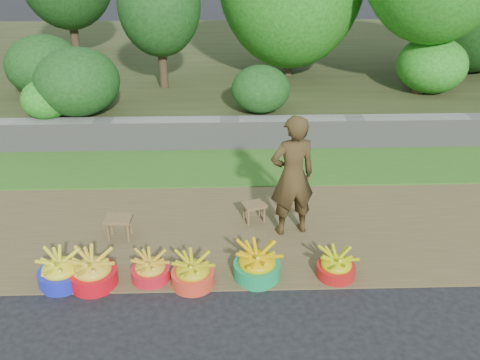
{
  "coord_description": "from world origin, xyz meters",
  "views": [
    {
      "loc": [
        -0.09,
        -4.81,
        3.83
      ],
      "look_at": [
        0.1,
        1.3,
        0.75
      ],
      "focal_mm": 40.0,
      "sensor_mm": 36.0,
      "label": 1
    }
  ],
  "objects_px": {
    "basin_e": "(257,264)",
    "stool_right": "(254,207)",
    "basin_d": "(193,273)",
    "basin_a": "(61,271)",
    "basin_b": "(93,271)",
    "basin_f": "(336,266)",
    "basin_c": "(150,269)",
    "vendor_woman": "(292,176)",
    "stool_left": "(119,222)"
  },
  "relations": [
    {
      "from": "basin_e",
      "to": "stool_right",
      "type": "bearing_deg",
      "value": 88.34
    },
    {
      "from": "basin_d",
      "to": "stool_right",
      "type": "relative_size",
      "value": 1.36
    },
    {
      "from": "basin_a",
      "to": "basin_b",
      "type": "height_order",
      "value": "basin_b"
    },
    {
      "from": "basin_a",
      "to": "basin_e",
      "type": "height_order",
      "value": "basin_e"
    },
    {
      "from": "basin_a",
      "to": "basin_f",
      "type": "height_order",
      "value": "basin_a"
    },
    {
      "from": "basin_c",
      "to": "vendor_woman",
      "type": "height_order",
      "value": "vendor_woman"
    },
    {
      "from": "basin_a",
      "to": "basin_e",
      "type": "xyz_separation_m",
      "value": [
        2.24,
        0.04,
        0.01
      ]
    },
    {
      "from": "basin_c",
      "to": "basin_d",
      "type": "bearing_deg",
      "value": -11.96
    },
    {
      "from": "basin_e",
      "to": "basin_f",
      "type": "distance_m",
      "value": 0.92
    },
    {
      "from": "basin_a",
      "to": "basin_d",
      "type": "bearing_deg",
      "value": -2.52
    },
    {
      "from": "basin_a",
      "to": "basin_c",
      "type": "distance_m",
      "value": 1.01
    },
    {
      "from": "basin_a",
      "to": "stool_right",
      "type": "relative_size",
      "value": 1.44
    },
    {
      "from": "basin_e",
      "to": "basin_f",
      "type": "height_order",
      "value": "basin_e"
    },
    {
      "from": "basin_a",
      "to": "vendor_woman",
      "type": "bearing_deg",
      "value": 20.31
    },
    {
      "from": "basin_b",
      "to": "vendor_woman",
      "type": "distance_m",
      "value": 2.67
    },
    {
      "from": "basin_b",
      "to": "stool_left",
      "type": "xyz_separation_m",
      "value": [
        0.13,
        0.96,
        0.08
      ]
    },
    {
      "from": "stool_right",
      "to": "vendor_woman",
      "type": "height_order",
      "value": "vendor_woman"
    },
    {
      "from": "stool_left",
      "to": "stool_right",
      "type": "bearing_deg",
      "value": 11.53
    },
    {
      "from": "basin_c",
      "to": "basin_d",
      "type": "height_order",
      "value": "basin_d"
    },
    {
      "from": "basin_e",
      "to": "basin_f",
      "type": "bearing_deg",
      "value": -1.07
    },
    {
      "from": "basin_b",
      "to": "basin_f",
      "type": "relative_size",
      "value": 1.2
    },
    {
      "from": "basin_f",
      "to": "vendor_woman",
      "type": "height_order",
      "value": "vendor_woman"
    },
    {
      "from": "basin_a",
      "to": "stool_left",
      "type": "xyz_separation_m",
      "value": [
        0.5,
        0.93,
        0.08
      ]
    },
    {
      "from": "stool_right",
      "to": "basin_e",
      "type": "bearing_deg",
      "value": -91.66
    },
    {
      "from": "vendor_woman",
      "to": "stool_right",
      "type": "bearing_deg",
      "value": -45.56
    },
    {
      "from": "basin_c",
      "to": "basin_f",
      "type": "distance_m",
      "value": 2.15
    },
    {
      "from": "basin_c",
      "to": "basin_d",
      "type": "relative_size",
      "value": 0.91
    },
    {
      "from": "basin_d",
      "to": "basin_f",
      "type": "xyz_separation_m",
      "value": [
        1.66,
        0.09,
        -0.01
      ]
    },
    {
      "from": "basin_e",
      "to": "basin_a",
      "type": "bearing_deg",
      "value": -178.89
    },
    {
      "from": "basin_a",
      "to": "basin_b",
      "type": "bearing_deg",
      "value": -4.51
    },
    {
      "from": "basin_f",
      "to": "basin_d",
      "type": "bearing_deg",
      "value": -176.82
    },
    {
      "from": "basin_d",
      "to": "stool_left",
      "type": "bearing_deg",
      "value": 135.05
    },
    {
      "from": "basin_e",
      "to": "basin_f",
      "type": "xyz_separation_m",
      "value": [
        0.92,
        -0.02,
        -0.03
      ]
    },
    {
      "from": "basin_f",
      "to": "basin_b",
      "type": "bearing_deg",
      "value": -178.86
    },
    {
      "from": "basin_e",
      "to": "basin_d",
      "type": "bearing_deg",
      "value": -171.57
    },
    {
      "from": "basin_b",
      "to": "stool_left",
      "type": "height_order",
      "value": "basin_b"
    },
    {
      "from": "basin_c",
      "to": "basin_f",
      "type": "bearing_deg",
      "value": -0.32
    },
    {
      "from": "basin_c",
      "to": "stool_left",
      "type": "bearing_deg",
      "value": 119.56
    },
    {
      "from": "basin_c",
      "to": "basin_d",
      "type": "distance_m",
      "value": 0.5
    },
    {
      "from": "basin_f",
      "to": "vendor_woman",
      "type": "distance_m",
      "value": 1.27
    },
    {
      "from": "basin_b",
      "to": "basin_d",
      "type": "distance_m",
      "value": 1.13
    },
    {
      "from": "stool_right",
      "to": "vendor_woman",
      "type": "distance_m",
      "value": 0.81
    },
    {
      "from": "basin_a",
      "to": "basin_c",
      "type": "height_order",
      "value": "basin_a"
    },
    {
      "from": "basin_c",
      "to": "stool_left",
      "type": "height_order",
      "value": "basin_c"
    },
    {
      "from": "basin_b",
      "to": "basin_d",
      "type": "relative_size",
      "value": 1.1
    },
    {
      "from": "stool_left",
      "to": "basin_c",
      "type": "bearing_deg",
      "value": -60.44
    },
    {
      "from": "stool_right",
      "to": "basin_d",
      "type": "bearing_deg",
      "value": -119.71
    },
    {
      "from": "basin_e",
      "to": "vendor_woman",
      "type": "bearing_deg",
      "value": 62.82
    },
    {
      "from": "basin_a",
      "to": "stool_right",
      "type": "bearing_deg",
      "value": 29.57
    },
    {
      "from": "basin_b",
      "to": "basin_e",
      "type": "relative_size",
      "value": 0.99
    }
  ]
}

